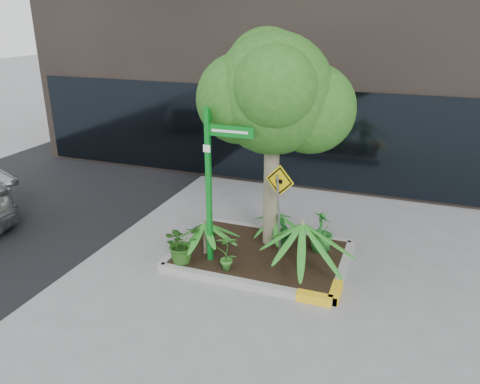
% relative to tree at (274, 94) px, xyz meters
% --- Properties ---
extents(ground, '(80.00, 80.00, 0.00)m').
position_rel_tree_xyz_m(ground, '(-0.23, -0.81, -3.13)').
color(ground, gray).
rests_on(ground, ground).
extents(planter, '(3.35, 2.36, 0.15)m').
position_rel_tree_xyz_m(planter, '(-0.00, -0.54, -3.03)').
color(planter, '#9E9E99').
rests_on(planter, ground).
extents(tree, '(2.86, 2.54, 4.29)m').
position_rel_tree_xyz_m(tree, '(0.00, 0.00, 0.00)').
color(tree, gray).
rests_on(tree, ground).
extents(palm_front, '(1.12, 1.12, 1.24)m').
position_rel_tree_xyz_m(palm_front, '(0.86, -0.92, -2.05)').
color(palm_front, gray).
rests_on(palm_front, ground).
extents(palm_left, '(0.78, 0.78, 0.86)m').
position_rel_tree_xyz_m(palm_left, '(-1.02, -0.92, -2.34)').
color(palm_left, gray).
rests_on(palm_left, ground).
extents(palm_back, '(0.70, 0.70, 0.78)m').
position_rel_tree_xyz_m(palm_back, '(0.08, 0.09, -2.40)').
color(palm_back, gray).
rests_on(palm_back, ground).
extents(shrub_a, '(0.93, 0.93, 0.76)m').
position_rel_tree_xyz_m(shrub_a, '(-1.29, -1.36, -2.60)').
color(shrub_a, '#235117').
rests_on(shrub_a, planter).
extents(shrub_b, '(0.65, 0.65, 0.83)m').
position_rel_tree_xyz_m(shrub_b, '(1.04, -0.02, -2.57)').
color(shrub_b, '#216E24').
rests_on(shrub_b, planter).
extents(shrub_c, '(0.48, 0.48, 0.72)m').
position_rel_tree_xyz_m(shrub_c, '(-0.39, -1.36, -2.62)').
color(shrub_c, '#317323').
rests_on(shrub_c, planter).
extents(shrub_d, '(0.46, 0.46, 0.69)m').
position_rel_tree_xyz_m(shrub_d, '(0.30, -0.07, -2.64)').
color(shrub_d, '#1C6321').
rests_on(shrub_d, planter).
extents(street_sign_post, '(0.90, 0.89, 3.03)m').
position_rel_tree_xyz_m(street_sign_post, '(-0.78, -1.05, -1.26)').
color(street_sign_post, '#0B811F').
rests_on(street_sign_post, ground).
extents(cattle_sign, '(0.56, 0.24, 1.86)m').
position_rel_tree_xyz_m(cattle_sign, '(0.35, -0.67, -1.72)').
color(cattle_sign, slate).
rests_on(cattle_sign, ground).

